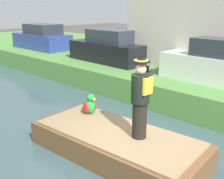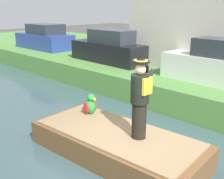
% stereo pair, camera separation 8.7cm
% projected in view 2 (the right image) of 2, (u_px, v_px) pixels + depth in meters
% --- Properties ---
extents(ground_plane, '(80.00, 80.00, 0.00)m').
position_uv_depth(ground_plane, '(134.00, 168.00, 6.22)').
color(ground_plane, '#4C4742').
extents(canal_water, '(5.77, 48.00, 0.10)m').
position_uv_depth(canal_water, '(134.00, 166.00, 6.20)').
color(canal_water, '#3D565B').
rests_on(canal_water, ground).
extents(boat, '(2.13, 4.33, 0.61)m').
position_uv_depth(boat, '(116.00, 143.00, 6.49)').
color(boat, brown).
rests_on(boat, canal_water).
extents(person_pirate, '(0.61, 0.42, 1.85)m').
position_uv_depth(person_pirate, '(140.00, 98.00, 5.86)').
color(person_pirate, black).
rests_on(person_pirate, boat).
extents(parrot_plush, '(0.36, 0.34, 0.57)m').
position_uv_depth(parrot_plush, '(90.00, 105.00, 7.41)').
color(parrot_plush, green).
rests_on(parrot_plush, boat).
extents(parked_car_dark, '(1.82, 4.05, 1.50)m').
position_uv_depth(parked_car_dark, '(112.00, 48.00, 12.87)').
color(parked_car_dark, black).
rests_on(parked_car_dark, grass_bank_far).
extents(parked_car_blue, '(1.79, 4.04, 1.50)m').
position_uv_depth(parked_car_blue, '(45.00, 38.00, 16.80)').
color(parked_car_blue, '#2D4293').
rests_on(parked_car_blue, grass_bank_far).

